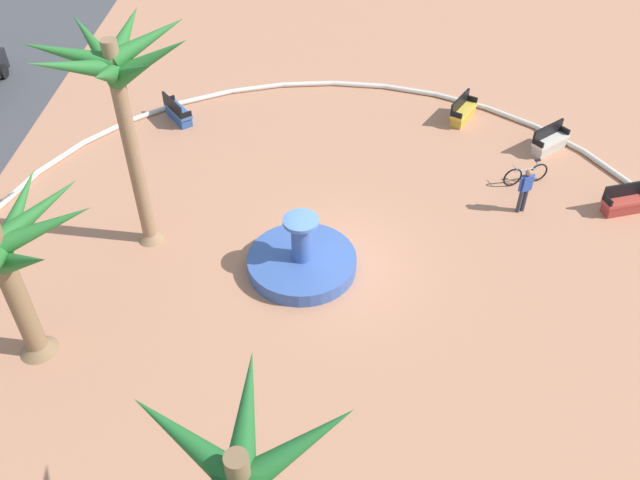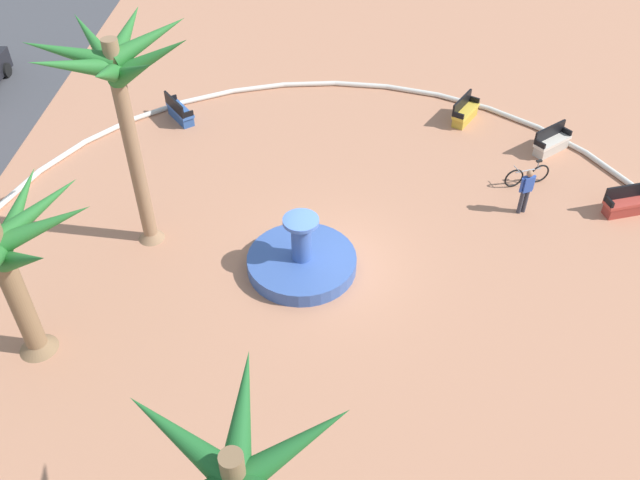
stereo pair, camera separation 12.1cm
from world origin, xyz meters
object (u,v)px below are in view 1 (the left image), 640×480
Objects in this scene: person_cyclist_helmet at (525,188)px; bench_southeast at (178,113)px; bench_southwest at (463,112)px; fountain at (302,261)px; palm_tree_mid_plaza at (0,255)px; bench_west at (549,142)px; palm_tree_by_curb at (118,83)px; bicycle_red_frame at (526,174)px; bench_north at (625,203)px.

bench_southeast is at bearing 66.45° from person_cyclist_helmet.
person_cyclist_helmet is at bearing -168.58° from bench_southwest.
person_cyclist_helmet is at bearing -67.22° from fountain.
bench_west is (10.12, -15.76, -3.10)m from palm_tree_mid_plaza.
palm_tree_mid_plaza is (-3.40, 6.84, 3.16)m from fountain.
fountain is 0.47× the size of palm_tree_by_curb.
bicycle_red_frame is (-2.14, 1.32, 0.04)m from bench_west.
bench_north is at bearing -108.56° from bench_southeast.
person_cyclist_helmet is at bearing -65.42° from palm_tree_mid_plaza.
palm_tree_mid_plaza is at bearing 116.41° from fountain.
palm_tree_mid_plaza is at bearing 118.92° from bicycle_red_frame.
bench_west is 4.16m from person_cyclist_helmet.
palm_tree_by_curb reaches higher than fountain.
palm_tree_mid_plaza is 2.79× the size of person_cyclist_helmet.
bench_west is at bearing 24.77° from bench_north.
palm_tree_mid_plaza reaches higher than person_cyclist_helmet.
bench_west is at bearing -52.97° from fountain.
bench_north is 3.49m from person_cyclist_helmet.
palm_tree_by_curb is (1.22, 4.85, 5.18)m from fountain.
person_cyclist_helmet is (-5.82, -1.18, 0.59)m from bench_southwest.
palm_tree_by_curb is at bearing 98.43° from person_cyclist_helmet.
bench_southwest is at bearing -46.37° from palm_tree_mid_plaza.
person_cyclist_helmet reaches higher than bench_southwest.
bench_southeast is (1.73, 14.27, 0.00)m from bench_west.
palm_tree_mid_plaza reaches higher than fountain.
bench_west is 0.99× the size of bench_southeast.
person_cyclist_helmet reaches higher than bench_north.
bench_west is 3.99m from bench_north.
bench_west is 0.94× the size of person_cyclist_helmet.
bench_north is 1.01× the size of person_cyclist_helmet.
fountain is at bearing -147.65° from bench_southeast.
fountain reaches higher than bench_north.
palm_tree_mid_plaza is at bearing 110.44° from bench_north.
bench_southwest is 0.98× the size of person_cyclist_helmet.
palm_tree_by_curb reaches higher than bench_southeast.
bench_west is 0.93× the size of bench_north.
bench_north is at bearing -69.56° from palm_tree_mid_plaza.
palm_tree_by_curb reaches higher than bicycle_red_frame.
fountain reaches higher than person_cyclist_helmet.
fountain is 1.98× the size of person_cyclist_helmet.
fountain is 11.03m from bench_north.
bench_southeast is at bearing 83.10° from bench_west.
palm_tree_by_curb reaches higher than bench_southwest.
person_cyclist_helmet is at bearing -81.57° from palm_tree_by_curb.
fountain is 2.03× the size of bench_southwest.
palm_tree_mid_plaza is 2.77× the size of bench_north.
bench_southwest is at bearing 20.98° from bicycle_red_frame.
bench_southeast and bench_southwest have the same top height.
bicycle_red_frame is at bearing -159.02° from bench_southwest.
palm_tree_by_curb is 4.39× the size of bench_southeast.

